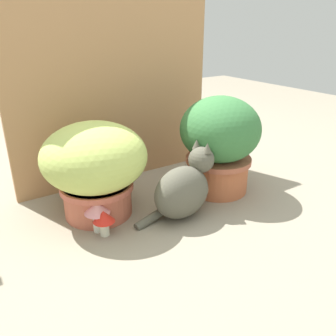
{
  "coord_description": "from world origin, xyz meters",
  "views": [
    {
      "loc": [
        -0.68,
        -1.07,
        0.76
      ],
      "look_at": [
        0.07,
        0.07,
        0.18
      ],
      "focal_mm": 37.13,
      "sensor_mm": 36.0,
      "label": 1
    }
  ],
  "objects_px": {
    "leafy_planter": "(219,141)",
    "cat": "(185,189)",
    "mushroom_ornament_red": "(104,219)",
    "grass_planter": "(95,165)",
    "mushroom_ornament_pink": "(97,210)"
  },
  "relations": [
    {
      "from": "leafy_planter",
      "to": "cat",
      "type": "relative_size",
      "value": 1.17
    },
    {
      "from": "leafy_planter",
      "to": "mushroom_ornament_red",
      "type": "distance_m",
      "value": 0.65
    },
    {
      "from": "mushroom_ornament_red",
      "to": "leafy_planter",
      "type": "bearing_deg",
      "value": 6.48
    },
    {
      "from": "grass_planter",
      "to": "mushroom_ornament_pink",
      "type": "xyz_separation_m",
      "value": [
        -0.06,
        -0.13,
        -0.13
      ]
    },
    {
      "from": "leafy_planter",
      "to": "mushroom_ornament_pink",
      "type": "relative_size",
      "value": 3.51
    },
    {
      "from": "leafy_planter",
      "to": "mushroom_ornament_red",
      "type": "bearing_deg",
      "value": -173.52
    },
    {
      "from": "leafy_planter",
      "to": "cat",
      "type": "height_order",
      "value": "leafy_planter"
    },
    {
      "from": "cat",
      "to": "mushroom_ornament_red",
      "type": "height_order",
      "value": "cat"
    },
    {
      "from": "grass_planter",
      "to": "leafy_planter",
      "type": "relative_size",
      "value": 0.94
    },
    {
      "from": "mushroom_ornament_pink",
      "to": "mushroom_ornament_red",
      "type": "distance_m",
      "value": 0.05
    },
    {
      "from": "cat",
      "to": "mushroom_ornament_pink",
      "type": "xyz_separation_m",
      "value": [
        -0.35,
        0.08,
        -0.03
      ]
    },
    {
      "from": "grass_planter",
      "to": "mushroom_ornament_red",
      "type": "bearing_deg",
      "value": -105.35
    },
    {
      "from": "grass_planter",
      "to": "cat",
      "type": "xyz_separation_m",
      "value": [
        0.3,
        -0.21,
        -0.1
      ]
    },
    {
      "from": "grass_planter",
      "to": "leafy_planter",
      "type": "bearing_deg",
      "value": -9.63
    },
    {
      "from": "cat",
      "to": "mushroom_ornament_red",
      "type": "xyz_separation_m",
      "value": [
        -0.34,
        0.04,
        -0.05
      ]
    }
  ]
}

